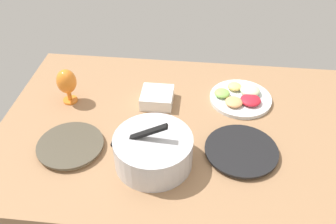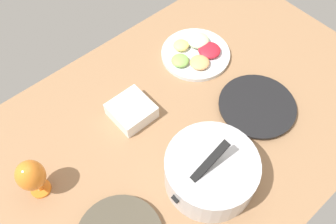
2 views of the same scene
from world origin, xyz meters
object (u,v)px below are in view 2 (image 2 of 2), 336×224
(mixing_bowl, at_px, (211,171))
(square_bowl_white, at_px, (131,110))
(dinner_plate_left, at_px, (257,106))
(hurricane_glass_orange, at_px, (31,176))
(fruit_platter, at_px, (196,52))

(mixing_bowl, distance_m, square_bowl_white, 0.37)
(dinner_plate_left, xyz_separation_m, mixing_bowl, (0.34, 0.08, 0.06))
(dinner_plate_left, bearing_deg, hurricane_glass_orange, -18.00)
(fruit_platter, bearing_deg, square_bowl_white, 8.86)
(dinner_plate_left, height_order, square_bowl_white, square_bowl_white)
(dinner_plate_left, distance_m, hurricane_glass_orange, 0.82)
(fruit_platter, distance_m, hurricane_glass_orange, 0.79)
(dinner_plate_left, relative_size, fruit_platter, 1.01)
(square_bowl_white, bearing_deg, dinner_plate_left, 142.61)
(fruit_platter, relative_size, hurricane_glass_orange, 1.69)
(mixing_bowl, height_order, square_bowl_white, mixing_bowl)
(mixing_bowl, relative_size, fruit_platter, 1.08)
(mixing_bowl, xyz_separation_m, hurricane_glass_orange, (0.44, -0.34, 0.04))
(mixing_bowl, relative_size, square_bowl_white, 2.15)
(fruit_platter, bearing_deg, mixing_bowl, 50.87)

